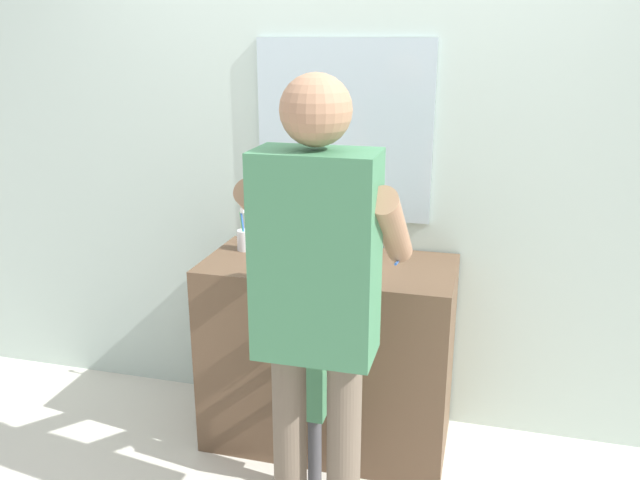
# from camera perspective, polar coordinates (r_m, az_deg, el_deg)

# --- Properties ---
(ground_plane) EXTENTS (14.00, 14.00, 0.00)m
(ground_plane) POSITION_cam_1_polar(r_m,az_deg,el_deg) (3.03, -0.77, -19.73)
(ground_plane) COLOR silver
(back_wall) EXTENTS (4.40, 0.10, 2.70)m
(back_wall) POSITION_cam_1_polar(r_m,az_deg,el_deg) (3.05, 2.28, 8.36)
(back_wall) COLOR silver
(back_wall) RESTS_ON ground
(vanity_cabinet) EXTENTS (1.10, 0.54, 0.88)m
(vanity_cabinet) POSITION_cam_1_polar(r_m,az_deg,el_deg) (3.04, 0.73, -9.81)
(vanity_cabinet) COLOR brown
(vanity_cabinet) RESTS_ON ground
(sink_basin) EXTENTS (0.39, 0.39, 0.11)m
(sink_basin) POSITION_cam_1_polar(r_m,az_deg,el_deg) (2.83, 0.67, -1.04)
(sink_basin) COLOR white
(sink_basin) RESTS_ON vanity_cabinet
(faucet) EXTENTS (0.18, 0.14, 0.18)m
(faucet) POSITION_cam_1_polar(r_m,az_deg,el_deg) (3.04, 1.76, 0.75)
(faucet) COLOR #B7BABF
(faucet) RESTS_ON vanity_cabinet
(toothbrush_cup) EXTENTS (0.07, 0.07, 0.21)m
(toothbrush_cup) POSITION_cam_1_polar(r_m,az_deg,el_deg) (3.04, -6.58, 0.10)
(toothbrush_cup) COLOR silver
(toothbrush_cup) RESTS_ON vanity_cabinet
(child_toddler) EXTENTS (0.25, 0.25, 0.81)m
(child_toddler) POSITION_cam_1_polar(r_m,az_deg,el_deg) (2.68, -1.42, -12.78)
(child_toddler) COLOR #47474C
(child_toddler) RESTS_ON ground
(adult_parent) EXTENTS (0.53, 0.56, 1.73)m
(adult_parent) POSITION_cam_1_polar(r_m,az_deg,el_deg) (2.18, -0.22, -3.96)
(adult_parent) COLOR #6B5B4C
(adult_parent) RESTS_ON ground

